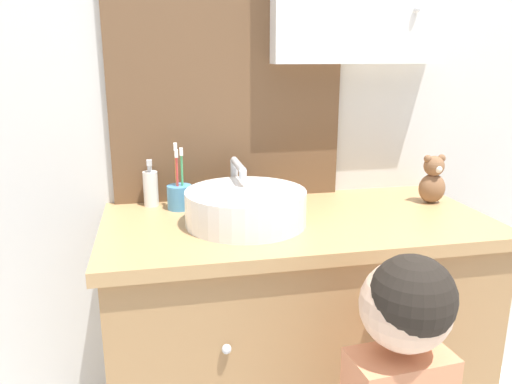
{
  "coord_description": "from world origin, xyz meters",
  "views": [
    {
      "loc": [
        -0.39,
        -0.98,
        1.26
      ],
      "look_at": [
        -0.13,
        0.28,
        0.91
      ],
      "focal_mm": 35.0,
      "sensor_mm": 36.0,
      "label": 1
    }
  ],
  "objects_px": {
    "toothbrush_holder": "(179,195)",
    "soap_dispenser": "(151,188)",
    "sink_basin": "(246,206)",
    "teddy_bear": "(433,180)"
  },
  "relations": [
    {
      "from": "sink_basin",
      "to": "soap_dispenser",
      "type": "height_order",
      "value": "sink_basin"
    },
    {
      "from": "teddy_bear",
      "to": "sink_basin",
      "type": "bearing_deg",
      "value": -172.64
    },
    {
      "from": "soap_dispenser",
      "to": "teddy_bear",
      "type": "bearing_deg",
      "value": -9.49
    },
    {
      "from": "toothbrush_holder",
      "to": "soap_dispenser",
      "type": "distance_m",
      "value": 0.1
    },
    {
      "from": "toothbrush_holder",
      "to": "soap_dispenser",
      "type": "xyz_separation_m",
      "value": [
        -0.08,
        0.05,
        0.01
      ]
    },
    {
      "from": "sink_basin",
      "to": "soap_dispenser",
      "type": "bearing_deg",
      "value": 138.85
    },
    {
      "from": "sink_basin",
      "to": "teddy_bear",
      "type": "bearing_deg",
      "value": 7.36
    },
    {
      "from": "toothbrush_holder",
      "to": "teddy_bear",
      "type": "height_order",
      "value": "toothbrush_holder"
    },
    {
      "from": "sink_basin",
      "to": "toothbrush_holder",
      "type": "distance_m",
      "value": 0.25
    },
    {
      "from": "sink_basin",
      "to": "teddy_bear",
      "type": "relative_size",
      "value": 2.49
    }
  ]
}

